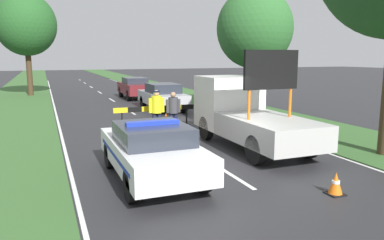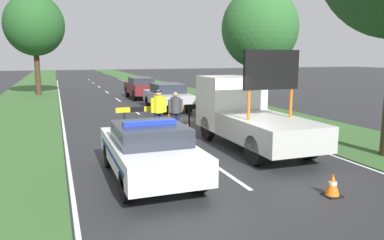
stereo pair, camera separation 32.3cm
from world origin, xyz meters
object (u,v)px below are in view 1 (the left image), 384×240
(pedestrian_civilian, at_px, (173,109))
(road_barrier, at_px, (155,110))
(police_car, at_px, (152,150))
(traffic_cone_near_truck, at_px, (138,129))
(roadside_tree_mid_left, at_px, (26,25))
(traffic_cone_behind_barrier, at_px, (336,184))
(traffic_cone_centre_front, at_px, (186,131))
(queued_car_wagon_maroon, at_px, (135,87))
(roadside_tree_near_left, at_px, (255,29))
(police_officer, at_px, (157,109))
(work_truck, at_px, (245,113))
(queued_car_sedan_silver, at_px, (163,96))
(traffic_cone_near_police, at_px, (166,120))

(pedestrian_civilian, bearing_deg, road_barrier, 117.84)
(pedestrian_civilian, bearing_deg, police_car, -134.09)
(traffic_cone_near_truck, bearing_deg, roadside_tree_mid_left, 103.55)
(road_barrier, height_order, traffic_cone_behind_barrier, road_barrier)
(traffic_cone_centre_front, relative_size, queued_car_wagon_maroon, 0.13)
(traffic_cone_centre_front, relative_size, traffic_cone_near_truck, 1.13)
(traffic_cone_near_truck, relative_size, roadside_tree_mid_left, 0.07)
(traffic_cone_near_truck, bearing_deg, road_barrier, 25.72)
(road_barrier, bearing_deg, roadside_tree_near_left, 22.92)
(police_officer, bearing_deg, traffic_cone_behind_barrier, 110.24)
(work_truck, distance_m, queued_car_wagon_maroon, 15.95)
(police_car, xyz_separation_m, queued_car_sedan_silver, (3.94, 11.82, 0.04))
(work_truck, distance_m, road_barrier, 4.02)
(pedestrian_civilian, height_order, queued_car_sedan_silver, pedestrian_civilian)
(road_barrier, bearing_deg, traffic_cone_behind_barrier, -84.17)
(pedestrian_civilian, distance_m, traffic_cone_centre_front, 1.20)
(traffic_cone_near_truck, height_order, queued_car_wagon_maroon, queued_car_wagon_maroon)
(traffic_cone_near_truck, xyz_separation_m, roadside_tree_near_left, (7.73, 4.30, 4.34))
(roadside_tree_mid_left, bearing_deg, traffic_cone_near_police, -70.61)
(road_barrier, relative_size, police_officer, 1.91)
(queued_car_wagon_maroon, xyz_separation_m, roadside_tree_near_left, (4.83, -8.77, 3.77))
(police_car, relative_size, police_officer, 2.51)
(traffic_cone_behind_barrier, distance_m, roadside_tree_near_left, 13.89)
(pedestrian_civilian, distance_m, traffic_cone_near_police, 1.54)
(road_barrier, distance_m, pedestrian_civilian, 0.80)
(traffic_cone_behind_barrier, relative_size, roadside_tree_near_left, 0.08)
(pedestrian_civilian, xyz_separation_m, roadside_tree_mid_left, (-5.75, 18.09, 4.48))
(traffic_cone_near_truck, height_order, roadside_tree_mid_left, roadside_tree_mid_left)
(road_barrier, distance_m, roadside_tree_mid_left, 18.85)
(traffic_cone_behind_barrier, xyz_separation_m, roadside_tree_mid_left, (-6.98, 25.83, 5.22))
(traffic_cone_centre_front, bearing_deg, traffic_cone_behind_barrier, -81.12)
(work_truck, relative_size, roadside_tree_near_left, 0.82)
(police_officer, height_order, traffic_cone_near_truck, police_officer)
(traffic_cone_near_police, xyz_separation_m, traffic_cone_near_truck, (-1.55, -1.24, -0.06))
(police_officer, xyz_separation_m, traffic_cone_near_police, (0.83, 1.41, -0.75))
(traffic_cone_near_police, bearing_deg, pedestrian_civilian, -95.33)
(work_truck, distance_m, police_officer, 3.63)
(road_barrier, relative_size, roadside_tree_near_left, 0.50)
(traffic_cone_centre_front, height_order, queued_car_wagon_maroon, queued_car_wagon_maroon)
(traffic_cone_near_police, distance_m, queued_car_sedan_silver, 5.54)
(traffic_cone_near_truck, bearing_deg, queued_car_sedan_silver, 65.09)
(work_truck, xyz_separation_m, roadside_tree_mid_left, (-7.47, 20.83, 4.34))
(pedestrian_civilian, height_order, roadside_tree_mid_left, roadside_tree_mid_left)
(police_officer, bearing_deg, queued_car_wagon_maroon, -93.14)
(traffic_cone_near_truck, distance_m, traffic_cone_behind_barrier, 8.32)
(work_truck, xyz_separation_m, traffic_cone_centre_front, (-1.55, 1.78, -0.85))
(pedestrian_civilian, height_order, traffic_cone_behind_barrier, pedestrian_civilian)
(traffic_cone_centre_front, relative_size, roadside_tree_mid_left, 0.07)
(police_car, xyz_separation_m, road_barrier, (1.73, 5.67, 0.15))
(roadside_tree_near_left, bearing_deg, queued_car_sedan_silver, 154.25)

